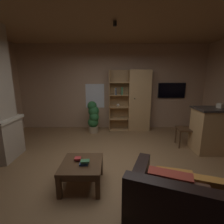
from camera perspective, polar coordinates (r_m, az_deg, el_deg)
name	(u,v)px	position (r m, az deg, el deg)	size (l,w,h in m)	color
floor	(112,169)	(3.36, 0.00, -19.49)	(6.27, 5.26, 0.02)	olive
wall_back	(112,88)	(5.53, 0.00, 8.64)	(6.39, 0.06, 2.81)	tan
ceiling	(112,10)	(3.04, 0.00, 32.61)	(6.27, 5.26, 0.02)	#8E6B47
window_pane_back	(95,96)	(5.55, -6.08, 5.71)	(0.64, 0.01, 0.81)	white
bookshelf_cabinet	(136,101)	(5.36, 8.66, 3.92)	(1.35, 0.41, 1.99)	tan
tissue_box	(220,106)	(4.44, 34.16, 1.89)	(0.12, 0.12, 0.11)	#BFB299
leather_couch	(204,216)	(2.27, 29.80, -29.53)	(1.84, 1.42, 0.84)	black
coffee_table	(82,167)	(2.81, -10.71, -18.76)	(0.65, 0.68, 0.41)	#4C331E
table_book_0	(84,164)	(2.70, -10.00, -17.74)	(0.13, 0.10, 0.03)	#2D4C8C
table_book_1	(78,158)	(2.81, -12.06, -15.86)	(0.10, 0.10, 0.03)	#B22D2D
table_book_2	(85,161)	(2.66, -9.59, -16.86)	(0.14, 0.10, 0.03)	#387247
dining_chair	(189,126)	(4.55, 25.83, -4.64)	(0.46, 0.46, 0.92)	#4C331E
potted_floor_plant	(93,116)	(5.16, -6.65, -1.55)	(0.37, 0.38, 1.02)	#9E896B
wall_mounted_tv	(172,91)	(5.83, 20.46, 7.17)	(0.91, 0.06, 0.51)	black
track_light_spot_1	(115,24)	(3.40, 1.05, 28.97)	(0.07, 0.07, 0.09)	black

